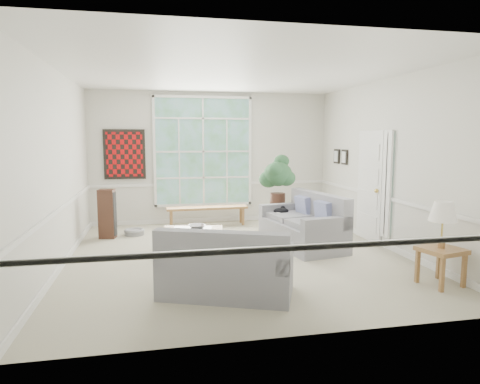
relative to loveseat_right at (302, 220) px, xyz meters
name	(u,v)px	position (x,y,z in m)	size (l,w,h in m)	color
floor	(237,256)	(-1.28, -0.38, -0.49)	(5.50, 6.00, 0.01)	#A9A38C
ceiling	(236,72)	(-1.28, -0.38, 2.52)	(5.50, 6.00, 0.02)	white
wall_back	(212,158)	(-1.28, 2.62, 1.02)	(5.50, 0.02, 3.00)	silver
wall_front	(297,187)	(-1.28, -3.38, 1.02)	(5.50, 0.02, 3.00)	silver
wall_left	(58,169)	(-4.03, -0.38, 1.02)	(0.02, 6.00, 3.00)	silver
wall_right	(389,164)	(1.47, -0.38, 1.02)	(0.02, 6.00, 3.00)	silver
window_back	(203,152)	(-1.48, 2.58, 1.17)	(2.30, 0.08, 2.40)	white
entry_door	(370,186)	(1.43, 0.22, 0.57)	(0.08, 0.90, 2.10)	white
door_sidelight	(387,184)	(1.43, -0.41, 0.67)	(0.08, 0.26, 1.90)	white
wall_art	(125,154)	(-3.23, 2.57, 1.12)	(0.90, 0.06, 1.10)	maroon
wall_frame_near	(344,157)	(1.43, 1.37, 1.07)	(0.04, 0.26, 0.32)	black
wall_frame_far	(336,156)	(1.43, 1.77, 1.07)	(0.04, 0.26, 0.32)	black
loveseat_right	(302,220)	(0.00, 0.00, 0.00)	(0.92, 1.78, 0.96)	gray
loveseat_front	(227,260)	(-1.75, -2.10, -0.04)	(1.62, 0.84, 0.88)	gray
coffee_table	(193,239)	(-1.97, 0.13, -0.29)	(1.04, 0.57, 0.39)	olive
pewter_bowl	(197,226)	(-1.90, 0.09, -0.05)	(0.35, 0.35, 0.09)	#A1A1A7
window_bench	(207,216)	(-1.46, 2.19, -0.27)	(1.81, 0.35, 0.42)	olive
end_table	(279,219)	(-0.05, 1.24, -0.20)	(0.56, 0.56, 0.56)	olive
houseplant	(278,180)	(-0.11, 1.21, 0.62)	(0.63, 0.63, 1.09)	#27512F
side_table	(440,266)	(1.12, -2.34, -0.23)	(0.50, 0.50, 0.51)	olive
table_lamp	(442,225)	(1.11, -2.33, 0.34)	(0.36, 0.36, 0.62)	silver
pet_bed	(134,232)	(-3.03, 1.55, -0.42)	(0.41, 0.41, 0.12)	gray
floor_speaker	(107,214)	(-3.53, 1.37, 0.00)	(0.30, 0.24, 0.97)	#3E2419
cat	(281,211)	(-0.22, 0.60, 0.08)	(0.30, 0.21, 0.14)	black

